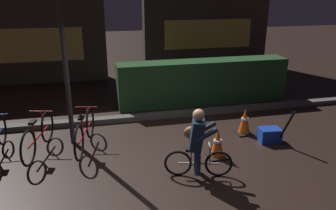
{
  "coord_description": "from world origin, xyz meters",
  "views": [
    {
      "loc": [
        -1.26,
        -5.6,
        3.15
      ],
      "look_at": [
        0.2,
        0.6,
        0.9
      ],
      "focal_mm": 36.06,
      "sensor_mm": 36.0,
      "label": 1
    }
  ],
  "objects_px": {
    "traffic_cone_near": "(218,144)",
    "closed_umbrella": "(285,128)",
    "parked_bike_left_mid": "(38,136)",
    "blue_crate": "(270,135)",
    "traffic_cone_far": "(245,121)",
    "cyclist": "(197,143)",
    "street_post": "(67,76)",
    "parked_bike_center_left": "(85,131)"
  },
  "relations": [
    {
      "from": "blue_crate",
      "to": "cyclist",
      "type": "relative_size",
      "value": 0.35
    },
    {
      "from": "traffic_cone_near",
      "to": "closed_umbrella",
      "type": "relative_size",
      "value": 0.7
    },
    {
      "from": "traffic_cone_far",
      "to": "closed_umbrella",
      "type": "xyz_separation_m",
      "value": [
        0.54,
        -0.76,
        0.11
      ]
    },
    {
      "from": "cyclist",
      "to": "closed_umbrella",
      "type": "height_order",
      "value": "cyclist"
    },
    {
      "from": "street_post",
      "to": "parked_bike_left_mid",
      "type": "distance_m",
      "value": 1.32
    },
    {
      "from": "parked_bike_left_mid",
      "to": "blue_crate",
      "type": "distance_m",
      "value": 4.76
    },
    {
      "from": "parked_bike_center_left",
      "to": "closed_umbrella",
      "type": "distance_m",
      "value": 4.11
    },
    {
      "from": "traffic_cone_near",
      "to": "traffic_cone_far",
      "type": "distance_m",
      "value": 1.35
    },
    {
      "from": "parked_bike_center_left",
      "to": "traffic_cone_near",
      "type": "height_order",
      "value": "parked_bike_center_left"
    },
    {
      "from": "parked_bike_center_left",
      "to": "parked_bike_left_mid",
      "type": "bearing_deg",
      "value": 102.53
    },
    {
      "from": "parked_bike_left_mid",
      "to": "traffic_cone_far",
      "type": "xyz_separation_m",
      "value": [
        4.38,
        -0.09,
        -0.06
      ]
    },
    {
      "from": "parked_bike_left_mid",
      "to": "traffic_cone_near",
      "type": "relative_size",
      "value": 2.78
    },
    {
      "from": "cyclist",
      "to": "traffic_cone_far",
      "type": "bearing_deg",
      "value": 57.31
    },
    {
      "from": "blue_crate",
      "to": "street_post",
      "type": "bearing_deg",
      "value": 167.59
    },
    {
      "from": "street_post",
      "to": "parked_bike_left_mid",
      "type": "height_order",
      "value": "street_post"
    },
    {
      "from": "parked_bike_left_mid",
      "to": "traffic_cone_far",
      "type": "distance_m",
      "value": 4.38
    },
    {
      "from": "parked_bike_left_mid",
      "to": "closed_umbrella",
      "type": "relative_size",
      "value": 1.95
    },
    {
      "from": "cyclist",
      "to": "parked_bike_left_mid",
      "type": "bearing_deg",
      "value": 165.83
    },
    {
      "from": "parked_bike_left_mid",
      "to": "blue_crate",
      "type": "xyz_separation_m",
      "value": [
        4.72,
        -0.6,
        -0.2
      ]
    },
    {
      "from": "parked_bike_center_left",
      "to": "cyclist",
      "type": "distance_m",
      "value": 2.46
    },
    {
      "from": "street_post",
      "to": "traffic_cone_far",
      "type": "distance_m",
      "value": 3.94
    },
    {
      "from": "cyclist",
      "to": "street_post",
      "type": "bearing_deg",
      "value": 154.27
    },
    {
      "from": "traffic_cone_near",
      "to": "traffic_cone_far",
      "type": "relative_size",
      "value": 0.97
    },
    {
      "from": "parked_bike_center_left",
      "to": "cyclist",
      "type": "relative_size",
      "value": 1.36
    },
    {
      "from": "traffic_cone_near",
      "to": "blue_crate",
      "type": "xyz_separation_m",
      "value": [
        1.34,
        0.4,
        -0.14
      ]
    },
    {
      "from": "traffic_cone_far",
      "to": "blue_crate",
      "type": "xyz_separation_m",
      "value": [
        0.34,
        -0.51,
        -0.15
      ]
    },
    {
      "from": "street_post",
      "to": "closed_umbrella",
      "type": "height_order",
      "value": "street_post"
    },
    {
      "from": "parked_bike_left_mid",
      "to": "traffic_cone_near",
      "type": "distance_m",
      "value": 3.52
    },
    {
      "from": "closed_umbrella",
      "to": "street_post",
      "type": "bearing_deg",
      "value": -129.89
    },
    {
      "from": "parked_bike_center_left",
      "to": "traffic_cone_near",
      "type": "bearing_deg",
      "value": -99.72
    },
    {
      "from": "street_post",
      "to": "closed_umbrella",
      "type": "bearing_deg",
      "value": -15.03
    },
    {
      "from": "closed_umbrella",
      "to": "parked_bike_left_mid",
      "type": "bearing_deg",
      "value": -124.68
    },
    {
      "from": "traffic_cone_near",
      "to": "blue_crate",
      "type": "height_order",
      "value": "traffic_cone_near"
    },
    {
      "from": "parked_bike_center_left",
      "to": "traffic_cone_near",
      "type": "xyz_separation_m",
      "value": [
        2.48,
        -1.0,
        -0.07
      ]
    },
    {
      "from": "street_post",
      "to": "parked_bike_left_mid",
      "type": "relative_size",
      "value": 1.77
    },
    {
      "from": "traffic_cone_near",
      "to": "blue_crate",
      "type": "distance_m",
      "value": 1.41
    },
    {
      "from": "closed_umbrella",
      "to": "parked_bike_center_left",
      "type": "bearing_deg",
      "value": -126.86
    },
    {
      "from": "traffic_cone_near",
      "to": "traffic_cone_far",
      "type": "height_order",
      "value": "traffic_cone_far"
    },
    {
      "from": "traffic_cone_near",
      "to": "closed_umbrella",
      "type": "bearing_deg",
      "value": 5.58
    },
    {
      "from": "street_post",
      "to": "parked_bike_left_mid",
      "type": "xyz_separation_m",
      "value": [
        -0.63,
        -0.3,
        -1.12
      ]
    },
    {
      "from": "cyclist",
      "to": "closed_umbrella",
      "type": "bearing_deg",
      "value": 32.99
    },
    {
      "from": "street_post",
      "to": "cyclist",
      "type": "relative_size",
      "value": 2.36
    }
  ]
}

